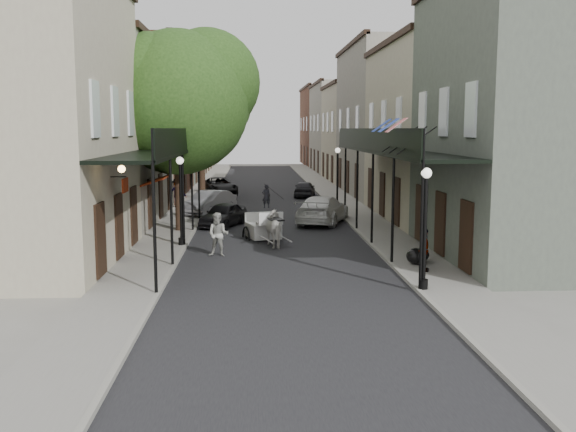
{
  "coord_description": "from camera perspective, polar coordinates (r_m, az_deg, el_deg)",
  "views": [
    {
      "loc": [
        -1.11,
        -20.87,
        4.99
      ],
      "look_at": [
        0.28,
        3.88,
        1.6
      ],
      "focal_mm": 40.0,
      "sensor_mm": 36.0,
      "label": 1
    }
  ],
  "objects": [
    {
      "name": "car_left_mid",
      "position": [
        37.55,
        -6.99,
        1.16
      ],
      "size": [
        3.13,
        4.46,
        1.4
      ],
      "primitive_type": "imported",
      "rotation": [
        0.0,
        0.0,
        -0.44
      ],
      "color": "#97979C",
      "rests_on": "ground"
    },
    {
      "name": "lamppost_right_far",
      "position": [
        39.33,
        4.42,
        3.48
      ],
      "size": [
        0.32,
        0.32,
        3.71
      ],
      "color": "black",
      "rests_on": "sidewalk_right"
    },
    {
      "name": "tree_near",
      "position": [
        31.24,
        -9.03,
        10.44
      ],
      "size": [
        7.31,
        6.8,
        9.63
      ],
      "color": "#382619",
      "rests_on": "sidewalk_left"
    },
    {
      "name": "horse",
      "position": [
        27.22,
        -1.01,
        -1.15
      ],
      "size": [
        1.28,
        1.96,
        1.52
      ],
      "primitive_type": "imported",
      "rotation": [
        0.0,
        0.0,
        3.41
      ],
      "color": "beige",
      "rests_on": "ground"
    },
    {
      "name": "carriage",
      "position": [
        29.44,
        -2.42,
        -0.03
      ],
      "size": [
        1.94,
        2.5,
        2.55
      ],
      "rotation": [
        0.0,
        0.0,
        0.27
      ],
      "color": "black",
      "rests_on": "ground"
    },
    {
      "name": "sidewalk_left",
      "position": [
        41.35,
        -8.59,
        0.85
      ],
      "size": [
        2.2,
        90.0,
        0.12
      ],
      "primitive_type": "cube",
      "color": "gray",
      "rests_on": "ground"
    },
    {
      "name": "pedestrian_sidewalk_left",
      "position": [
        40.63,
        -9.83,
        2.06
      ],
      "size": [
        1.19,
        0.72,
        1.8
      ],
      "primitive_type": "imported",
      "rotation": [
        0.0,
        0.0,
        3.09
      ],
      "color": "gray",
      "rests_on": "sidewalk_left"
    },
    {
      "name": "car_right_near",
      "position": [
        33.94,
        3.09,
        0.57
      ],
      "size": [
        3.59,
        5.43,
        1.46
      ],
      "primitive_type": "imported",
      "rotation": [
        0.0,
        0.0,
        2.81
      ],
      "color": "silver",
      "rests_on": "ground"
    },
    {
      "name": "building_row_left",
      "position": [
        51.42,
        -11.7,
        7.92
      ],
      "size": [
        5.0,
        80.0,
        10.5
      ],
      "primitive_type": "cube",
      "color": "#B0A98D",
      "rests_on": "ground"
    },
    {
      "name": "tree_far",
      "position": [
        45.17,
        -7.28,
        8.8
      ],
      "size": [
        6.45,
        6.0,
        8.61
      ],
      "color": "#382619",
      "rests_on": "sidewalk_left"
    },
    {
      "name": "pedestrian_walking",
      "position": [
        25.26,
        -6.22,
        -1.65
      ],
      "size": [
        0.97,
        0.83,
        1.73
      ],
      "primitive_type": "imported",
      "rotation": [
        0.0,
        0.0,
        -0.23
      ],
      "color": "#9D9D94",
      "rests_on": "ground"
    },
    {
      "name": "building_row_right",
      "position": [
        51.79,
        7.67,
        8.01
      ],
      "size": [
        5.0,
        80.0,
        10.5
      ],
      "primitive_type": "cube",
      "color": "gray",
      "rests_on": "ground"
    },
    {
      "name": "lamppost_right_near",
      "position": [
        19.8,
        12.08,
        -0.93
      ],
      "size": [
        0.32,
        0.32,
        3.71
      ],
      "color": "black",
      "rests_on": "sidewalk_right"
    },
    {
      "name": "car_right_far",
      "position": [
        46.96,
        1.48,
        2.42
      ],
      "size": [
        1.94,
        3.7,
        1.2
      ],
      "primitive_type": "imported",
      "rotation": [
        0.0,
        0.0,
        2.99
      ],
      "color": "black",
      "rests_on": "ground"
    },
    {
      "name": "ground",
      "position": [
        21.49,
        -0.17,
        -5.64
      ],
      "size": [
        140.0,
        140.0,
        0.0
      ],
      "primitive_type": "plane",
      "color": "gray",
      "rests_on": "ground"
    },
    {
      "name": "pedestrian_sidewalk_right",
      "position": [
        22.49,
        12.0,
        -2.95
      ],
      "size": [
        0.6,
        0.95,
        1.5
      ],
      "primitive_type": "imported",
      "rotation": [
        0.0,
        0.0,
        1.28
      ],
      "color": "gray",
      "rests_on": "sidewalk_right"
    },
    {
      "name": "lamppost_left",
      "position": [
        27.2,
        -9.51,
        1.47
      ],
      "size": [
        0.32,
        0.32,
        3.71
      ],
      "color": "black",
      "rests_on": "sidewalk_left"
    },
    {
      "name": "road",
      "position": [
        41.19,
        -1.64,
        0.83
      ],
      "size": [
        8.0,
        90.0,
        0.01
      ],
      "primitive_type": "cube",
      "color": "black",
      "rests_on": "ground"
    },
    {
      "name": "gallery_left",
      "position": [
        28.11,
        -10.79,
        5.74
      ],
      "size": [
        2.2,
        18.05,
        4.88
      ],
      "color": "black",
      "rests_on": "sidewalk_left"
    },
    {
      "name": "gallery_right",
      "position": [
        28.49,
        8.78,
        5.81
      ],
      "size": [
        2.2,
        18.05,
        4.88
      ],
      "color": "black",
      "rests_on": "sidewalk_right"
    },
    {
      "name": "sidewalk_right",
      "position": [
        41.62,
        5.25,
        0.95
      ],
      "size": [
        2.2,
        90.0,
        0.12
      ],
      "primitive_type": "cube",
      "color": "gray",
      "rests_on": "ground"
    },
    {
      "name": "trash_bags",
      "position": [
        23.83,
        11.47,
        -3.49
      ],
      "size": [
        0.95,
        1.1,
        0.59
      ],
      "color": "black",
      "rests_on": "sidewalk_right"
    },
    {
      "name": "car_left_far",
      "position": [
        48.83,
        -6.13,
        2.66
      ],
      "size": [
        3.25,
        5.14,
        1.32
      ],
      "primitive_type": "imported",
      "rotation": [
        0.0,
        0.0,
        0.24
      ],
      "color": "black",
      "rests_on": "ground"
    },
    {
      "name": "car_left_near",
      "position": [
        33.02,
        -5.77,
        0.13
      ],
      "size": [
        2.68,
        3.89,
        1.23
      ],
      "primitive_type": "imported",
      "rotation": [
        0.0,
        0.0,
        -0.38
      ],
      "color": "black",
      "rests_on": "ground"
    }
  ]
}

